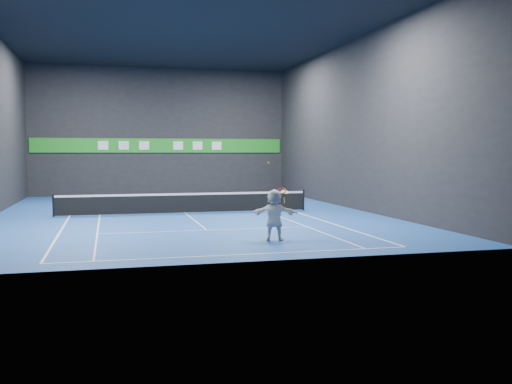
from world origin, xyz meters
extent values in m
plane|color=#1B4798|center=(0.00, 0.00, 0.00)|extent=(26.00, 26.00, 0.00)
plane|color=black|center=(0.00, 0.00, 9.00)|extent=(26.00, 26.00, 0.00)
cube|color=black|center=(0.00, 13.00, 4.50)|extent=(18.00, 0.10, 9.00)
cube|color=black|center=(0.00, -13.00, 4.50)|extent=(18.00, 0.10, 9.00)
cube|color=black|center=(9.00, 0.00, 4.50)|extent=(0.10, 26.00, 9.00)
cube|color=white|center=(0.00, -11.89, 0.00)|extent=(10.98, 0.08, 0.01)
cube|color=white|center=(0.00, 11.89, 0.00)|extent=(10.98, 0.08, 0.01)
cube|color=white|center=(-5.49, 0.00, 0.00)|extent=(0.08, 23.78, 0.01)
cube|color=white|center=(5.49, 0.00, 0.00)|extent=(0.08, 23.78, 0.01)
cube|color=white|center=(-4.11, 0.00, 0.00)|extent=(0.06, 23.78, 0.01)
cube|color=white|center=(4.11, 0.00, 0.00)|extent=(0.06, 23.78, 0.01)
cube|color=white|center=(0.00, -6.40, 0.00)|extent=(8.23, 0.06, 0.01)
cube|color=white|center=(0.00, 6.40, 0.00)|extent=(8.23, 0.06, 0.01)
cube|color=white|center=(0.00, 0.00, 0.00)|extent=(0.06, 12.80, 0.01)
imported|color=white|center=(1.82, -9.52, 0.88)|extent=(1.72, 0.98, 1.76)
sphere|color=yellow|center=(1.60, -9.53, 2.67)|extent=(0.07, 0.07, 0.07)
cylinder|color=black|center=(-6.20, 0.00, 0.54)|extent=(0.10, 0.10, 1.07)
cylinder|color=black|center=(6.20, 0.00, 0.54)|extent=(0.10, 0.10, 1.07)
cube|color=black|center=(0.00, 0.00, 0.47)|extent=(12.40, 0.03, 0.86)
cube|color=white|center=(0.00, 0.00, 0.95)|extent=(12.40, 0.04, 0.10)
cube|color=#209424|center=(0.00, 12.94, 3.50)|extent=(17.64, 0.06, 1.00)
cube|color=white|center=(-4.00, 12.88, 3.50)|extent=(0.70, 0.04, 0.60)
cube|color=white|center=(-2.60, 12.88, 3.50)|extent=(0.70, 0.04, 0.60)
cube|color=white|center=(-1.20, 12.88, 3.50)|extent=(0.70, 0.04, 0.60)
cube|color=white|center=(1.20, 12.88, 3.50)|extent=(0.70, 0.04, 0.60)
cube|color=white|center=(2.60, 12.88, 3.50)|extent=(0.70, 0.04, 0.60)
cube|color=white|center=(4.00, 12.88, 3.50)|extent=(0.70, 0.04, 0.60)
torus|color=#B51D13|center=(2.10, -9.47, 1.70)|extent=(0.41, 0.34, 0.28)
cylinder|color=#D9E651|center=(2.20, -9.47, 1.66)|extent=(0.35, 0.33, 0.14)
cylinder|color=red|center=(2.22, -9.47, 1.68)|extent=(0.09, 0.13, 0.17)
cylinder|color=yellow|center=(2.18, -9.49, 1.37)|extent=(0.11, 0.20, 0.22)
camera|label=1|loc=(-3.66, -28.16, 3.03)|focal=40.00mm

